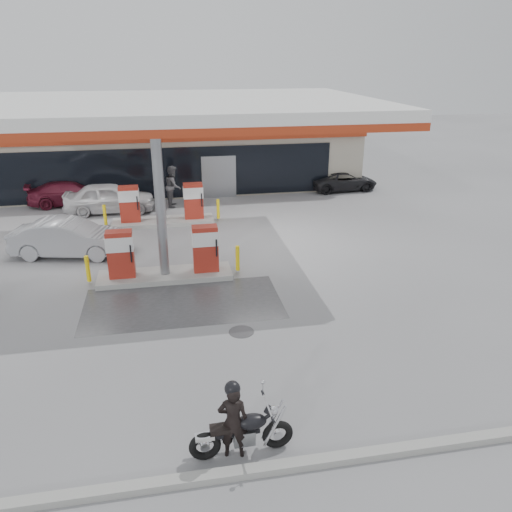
{
  "coord_description": "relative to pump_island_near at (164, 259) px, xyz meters",
  "views": [
    {
      "loc": [
        0.22,
        -13.82,
        7.13
      ],
      "look_at": [
        2.87,
        0.49,
        1.2
      ],
      "focal_mm": 35.0,
      "sensor_mm": 36.0,
      "label": 1
    }
  ],
  "objects": [
    {
      "name": "ground",
      "position": [
        0.0,
        -2.0,
        -0.71
      ],
      "size": [
        90.0,
        90.0,
        0.0
      ],
      "primitive_type": "plane",
      "color": "gray",
      "rests_on": "ground"
    },
    {
      "name": "wet_patch",
      "position": [
        0.5,
        -2.0,
        -0.71
      ],
      "size": [
        6.0,
        3.0,
        0.0
      ],
      "primitive_type": "cube",
      "color": "#4C4C4F",
      "rests_on": "ground"
    },
    {
      "name": "drain_cover",
      "position": [
        2.0,
        -4.0,
        -0.71
      ],
      "size": [
        0.7,
        0.7,
        0.01
      ],
      "primitive_type": "cylinder",
      "color": "#38383A",
      "rests_on": "ground"
    },
    {
      "name": "kerb",
      "position": [
        0.0,
        -9.0,
        -0.64
      ],
      "size": [
        28.0,
        0.25,
        0.15
      ],
      "primitive_type": "cube",
      "color": "gray",
      "rests_on": "ground"
    },
    {
      "name": "store_building",
      "position": [
        0.01,
        13.94,
        1.3
      ],
      "size": [
        22.0,
        8.22,
        4.0
      ],
      "color": "#B6AE99",
      "rests_on": "ground"
    },
    {
      "name": "canopy",
      "position": [
        0.0,
        3.0,
        4.56
      ],
      "size": [
        16.0,
        10.02,
        5.51
      ],
      "color": "silver",
      "rests_on": "ground"
    },
    {
      "name": "pump_island_near",
      "position": [
        0.0,
        0.0,
        0.0
      ],
      "size": [
        5.14,
        1.3,
        1.78
      ],
      "color": "#9E9E99",
      "rests_on": "ground"
    },
    {
      "name": "pump_island_far",
      "position": [
        0.0,
        6.0,
        0.0
      ],
      "size": [
        5.14,
        1.3,
        1.78
      ],
      "color": "#9E9E99",
      "rests_on": "ground"
    },
    {
      "name": "main_motorcycle",
      "position": [
        1.35,
        -8.44,
        -0.25
      ],
      "size": [
        2.03,
        0.78,
        1.04
      ],
      "rotation": [
        0.0,
        0.0,
        0.04
      ],
      "color": "black",
      "rests_on": "ground"
    },
    {
      "name": "biker_main",
      "position": [
        1.16,
        -8.45,
        0.08
      ],
      "size": [
        0.63,
        0.48,
        1.57
      ],
      "primitive_type": "imported",
      "rotation": [
        0.0,
        0.0,
        2.95
      ],
      "color": "black",
      "rests_on": "ground"
    },
    {
      "name": "sedan_white",
      "position": [
        -2.47,
        8.2,
        0.01
      ],
      "size": [
        4.24,
        1.76,
        1.44
      ],
      "primitive_type": "imported",
      "rotation": [
        0.0,
        0.0,
        1.56
      ],
      "color": "silver",
      "rests_on": "ground"
    },
    {
      "name": "attendant",
      "position": [
        0.58,
        8.75,
        0.3
      ],
      "size": [
        0.88,
        1.07,
        2.02
      ],
      "primitive_type": "imported",
      "rotation": [
        0.0,
        0.0,
        1.45
      ],
      "color": "#4C4C50",
      "rests_on": "ground"
    },
    {
      "name": "hatchback_silver",
      "position": [
        -3.47,
        2.75,
        -0.01
      ],
      "size": [
        4.45,
        2.31,
        1.4
      ],
      "primitive_type": "imported",
      "rotation": [
        0.0,
        0.0,
        1.37
      ],
      "color": "#9EA0A6",
      "rests_on": "ground"
    },
    {
      "name": "parked_car_left",
      "position": [
        -4.5,
        10.0,
        -0.1
      ],
      "size": [
        4.42,
        2.3,
        1.22
      ],
      "primitive_type": "imported",
      "rotation": [
        0.0,
        0.0,
        1.71
      ],
      "color": "maroon",
      "rests_on": "ground"
    },
    {
      "name": "parked_car_right",
      "position": [
        10.0,
        10.21,
        -0.19
      ],
      "size": [
        3.89,
        2.01,
        1.05
      ],
      "primitive_type": "imported",
      "rotation": [
        0.0,
        0.0,
        1.64
      ],
      "color": "black",
      "rests_on": "ground"
    }
  ]
}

